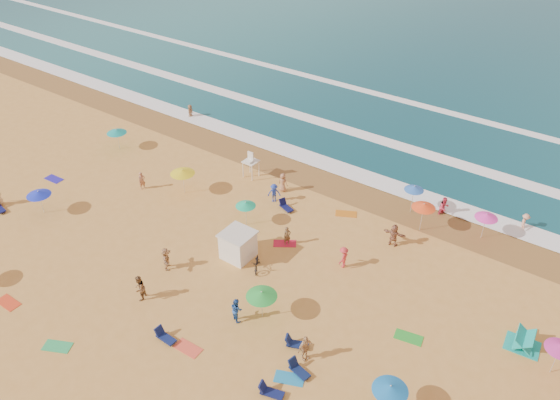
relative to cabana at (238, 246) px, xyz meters
The scene contains 13 objects.
ground 2.72m from the cabana, ahead, with size 220.00×220.00×0.00m, color gold.
ocean 83.91m from the cabana, 88.27° to the left, with size 220.00×140.00×0.18m, color #0C4756.
wet_sand 12.66m from the cabana, 78.44° to the left, with size 220.00×220.00×0.00m, color olive.
surf_foam 21.35m from the cabana, 83.19° to the left, with size 200.00×18.70×0.05m.
cabana is the anchor object (origin of this frame).
cabana_roof 1.06m from the cabana, ahead, with size 2.20×2.20×0.12m, color silver.
bicycle 1.99m from the cabana, ahead, with size 0.65×1.85×0.97m, color black.
lifeguard_stand 10.98m from the cabana, 122.97° to the left, with size 1.20×1.20×2.10m, color white, non-canonical shape.
beach_umbrellas 4.26m from the cabana, ahead, with size 56.31×30.58×0.79m.
loungers 10.44m from the cabana, 20.25° to the right, with size 57.44×16.30×0.34m.
towels 5.99m from the cabana, 28.02° to the right, with size 50.83×23.46×0.03m.
popup_tents 18.28m from the cabana, ahead, with size 3.99×9.77×1.20m.
beachgoers 3.51m from the cabana, 70.27° to the left, with size 37.02×23.58×2.14m.
Camera 1 is at (17.48, -22.93, 25.88)m, focal length 35.00 mm.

